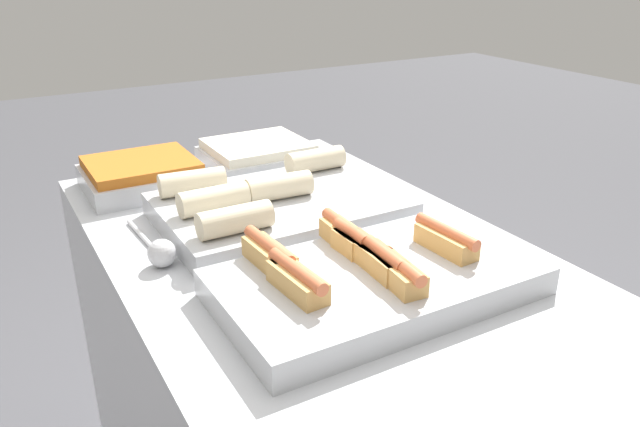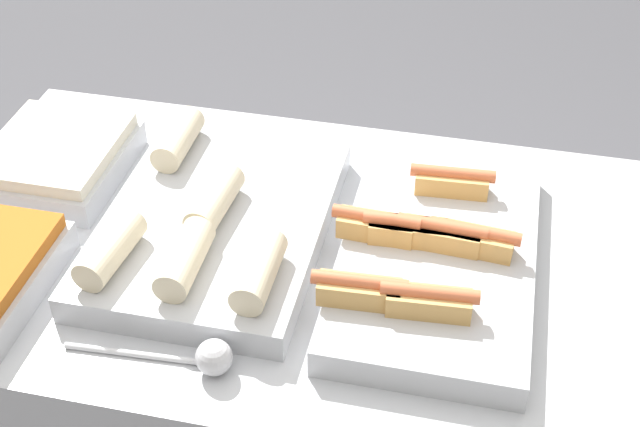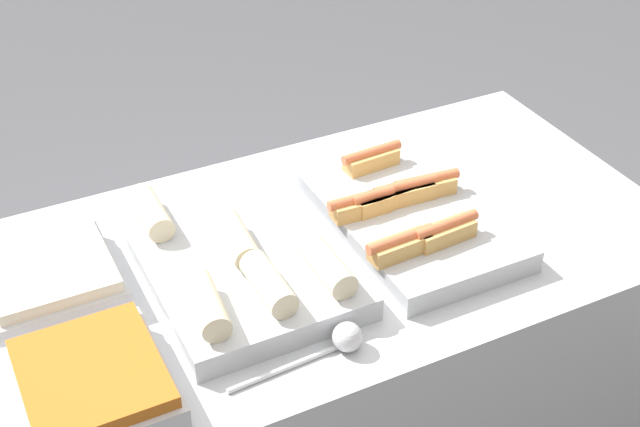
{
  "view_description": "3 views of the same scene",
  "coord_description": "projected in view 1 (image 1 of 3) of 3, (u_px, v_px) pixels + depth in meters",
  "views": [
    {
      "loc": [
        0.93,
        -0.55,
        1.41
      ],
      "look_at": [
        -0.03,
        0.0,
        0.93
      ],
      "focal_mm": 35.0,
      "sensor_mm": 36.0,
      "label": 1
    },
    {
      "loc": [
        0.22,
        -1.1,
        1.83
      ],
      "look_at": [
        -0.03,
        0.0,
        0.93
      ],
      "focal_mm": 50.0,
      "sensor_mm": 36.0,
      "label": 2
    },
    {
      "loc": [
        -0.67,
        -1.29,
        1.96
      ],
      "look_at": [
        -0.03,
        0.0,
        0.93
      ],
      "focal_mm": 50.0,
      "sensor_mm": 36.0,
      "label": 3
    }
  ],
  "objects": [
    {
      "name": "serving_spoon_near",
      "position": [
        160.0,
        251.0,
        1.17
      ],
      "size": [
        0.26,
        0.05,
        0.05
      ],
      "color": "silver",
      "rests_on": "counter"
    },
    {
      "name": "tray_side_front",
      "position": [
        142.0,
        175.0,
        1.54
      ],
      "size": [
        0.24,
        0.27,
        0.07
      ],
      "color": "#B7BABF",
      "rests_on": "counter"
    },
    {
      "name": "tray_wraps",
      "position": [
        274.0,
        205.0,
        1.36
      ],
      "size": [
        0.36,
        0.51,
        0.1
      ],
      "color": "#B7BABF",
      "rests_on": "counter"
    },
    {
      "name": "tray_hotdogs",
      "position": [
        373.0,
        277.0,
        1.06
      ],
      "size": [
        0.33,
        0.54,
        0.1
      ],
      "color": "#B7BABF",
      "rests_on": "counter"
    },
    {
      "name": "tray_side_back",
      "position": [
        258.0,
        156.0,
        1.68
      ],
      "size": [
        0.24,
        0.27,
        0.07
      ],
      "color": "#B7BABF",
      "rests_on": "counter"
    }
  ]
}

